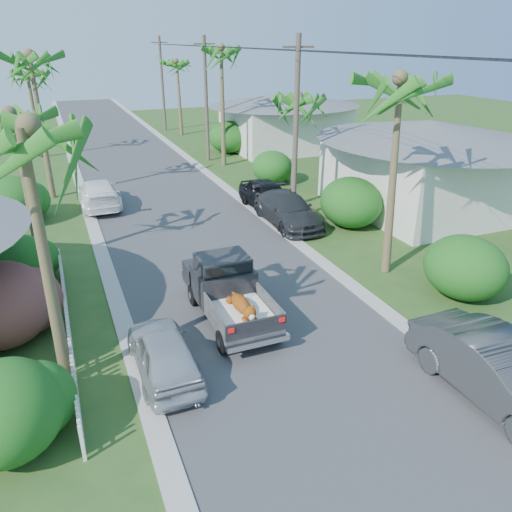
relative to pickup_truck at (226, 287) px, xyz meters
name	(u,v)px	position (x,y,z in m)	size (l,w,h in m)	color
ground	(319,395)	(0.87, -5.03, -1.01)	(120.00, 120.00, 0.00)	#294E1D
road	(144,176)	(0.87, 19.97, -1.00)	(8.00, 100.00, 0.02)	#38383A
curb_left	(79,182)	(-3.43, 19.97, -0.98)	(0.60, 100.00, 0.06)	#A5A39E
curb_right	(204,170)	(5.17, 19.97, -0.98)	(0.60, 100.00, 0.06)	#A5A39E
pickup_truck	(226,287)	(0.00, 0.00, 0.00)	(1.98, 5.12, 2.06)	black
parked_car_rn	(499,372)	(5.06, -6.92, -0.15)	(1.82, 5.22, 1.72)	#343739
parked_car_rm	(287,210)	(5.87, 7.42, -0.24)	(2.16, 5.30, 1.54)	#2B2D30
parked_car_rf	(268,196)	(5.87, 9.97, -0.22)	(1.88, 4.66, 1.59)	black
parked_car_ln	(164,353)	(-2.73, -2.54, -0.33)	(1.61, 4.00, 1.36)	silver
parked_car_lf	(98,193)	(-2.73, 14.11, -0.26)	(2.11, 5.20, 1.51)	white
palm_l_a	(21,129)	(-5.33, -2.03, 5.92)	(4.40, 4.40, 8.20)	brown
palm_l_b	(13,114)	(-5.93, 6.97, 5.14)	(4.40, 4.40, 7.40)	brown
palm_l_c	(29,56)	(-5.13, 16.97, 6.90)	(4.40, 4.40, 9.20)	brown
palm_l_d	(27,72)	(-5.63, 28.97, 5.43)	(4.40, 4.40, 7.70)	brown
palm_r_a	(404,80)	(7.17, 0.97, 6.41)	(4.40, 4.40, 8.70)	brown
palm_r_b	(297,97)	(7.47, 9.97, 4.94)	(4.40, 4.40, 7.20)	brown
palm_r_c	(221,49)	(7.07, 20.97, 7.10)	(4.40, 4.40, 9.40)	brown
palm_r_d	(177,62)	(7.37, 34.97, 5.73)	(4.40, 4.40, 8.00)	brown
shrub_l_a	(5,411)	(-6.63, -4.03, 0.09)	(2.60, 2.86, 2.20)	#164714
shrub_l_b	(1,305)	(-6.93, 0.97, 0.29)	(3.00, 3.30, 2.60)	#B21942
shrub_l_c	(20,262)	(-6.53, 4.97, -0.01)	(2.40, 2.64, 2.00)	#164714
shrub_l_d	(10,200)	(-7.13, 12.97, 0.19)	(3.20, 3.52, 2.40)	#164714
shrub_r_a	(465,267)	(8.47, -2.03, 0.14)	(2.80, 3.08, 2.30)	#164714
shrub_r_b	(351,202)	(8.67, 5.97, 0.24)	(3.00, 3.30, 2.50)	#164714
shrub_r_c	(272,167)	(8.37, 14.97, 0.04)	(2.60, 2.86, 2.10)	#164714
shrub_r_d	(229,137)	(8.87, 24.97, 0.29)	(3.20, 3.52, 2.60)	#164714
picket_fence	(68,324)	(-5.13, 0.47, -0.51)	(0.10, 11.00, 1.00)	white
house_right_near	(424,169)	(13.87, 6.97, 1.21)	(8.00, 9.00, 4.80)	silver
house_right_far	(284,123)	(13.87, 24.97, 1.11)	(9.00, 8.00, 4.60)	silver
utility_pole_b	(296,131)	(6.47, 7.97, 3.59)	(1.60, 0.26, 9.00)	brown
utility_pole_c	(206,99)	(6.47, 22.97, 3.59)	(1.60, 0.26, 9.00)	brown
utility_pole_d	(162,84)	(6.47, 37.97, 3.59)	(1.60, 0.26, 9.00)	brown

